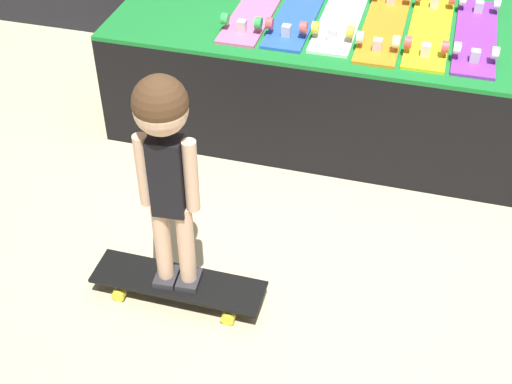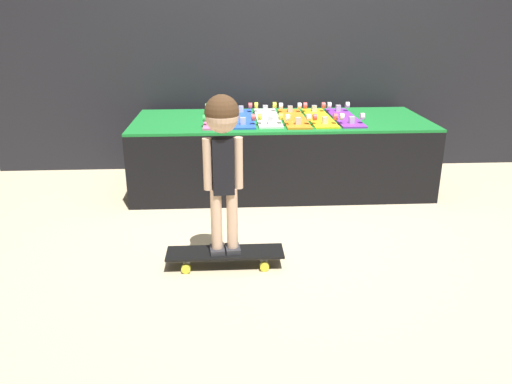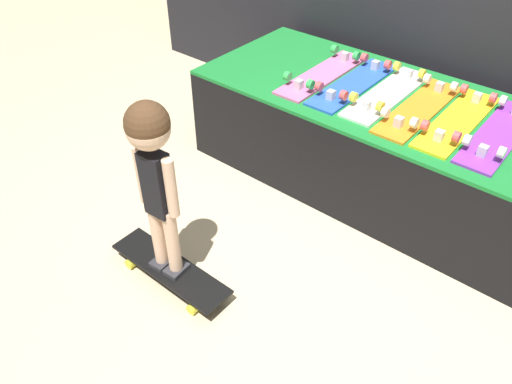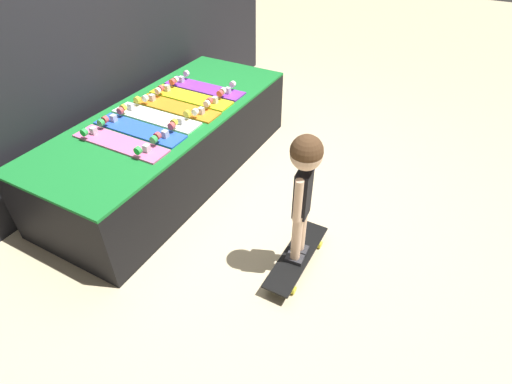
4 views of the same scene
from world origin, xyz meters
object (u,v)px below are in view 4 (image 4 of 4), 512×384
Objects in this scene: skateboard_pink_on_rack at (120,142)px; child at (304,178)px; skateboard_on_floor at (297,257)px; skateboard_purple_on_rack at (204,87)px; skateboard_white_on_rack at (156,116)px; skateboard_blue_on_rack at (139,129)px; skateboard_yellow_on_rack at (191,96)px; skateboard_orange_on_rack at (176,106)px.

child is at bearing -87.43° from skateboard_pink_on_rack.
skateboard_pink_on_rack is 0.82× the size of child.
skateboard_on_floor is 0.75× the size of child.
skateboard_pink_on_rack is 1.00× the size of skateboard_purple_on_rack.
skateboard_on_floor is at bearing -104.38° from skateboard_white_on_rack.
skateboard_yellow_on_rack is at bearing -1.16° from skateboard_blue_on_rack.
skateboard_yellow_on_rack is at bearing -0.23° from skateboard_pink_on_rack.
skateboard_orange_on_rack is (0.41, -0.02, 0.00)m from skateboard_blue_on_rack.
skateboard_yellow_on_rack is 1.55m from child.
skateboard_white_on_rack is 0.82× the size of child.
skateboard_orange_on_rack is 0.82× the size of child.
skateboard_purple_on_rack is 1.10× the size of skateboard_on_floor.
skateboard_orange_on_rack is at bearing -3.10° from skateboard_blue_on_rack.
skateboard_yellow_on_rack is 1.00× the size of skateboard_purple_on_rack.
skateboard_purple_on_rack is (1.03, 0.00, 0.00)m from skateboard_pink_on_rack.
skateboard_white_on_rack is at bearing 4.55° from skateboard_blue_on_rack.
skateboard_orange_on_rack is 1.00× the size of skateboard_yellow_on_rack.
skateboard_white_on_rack is at bearing 169.36° from skateboard_orange_on_rack.
skateboard_pink_on_rack is 1.36m from child.
skateboard_blue_on_rack is 0.83m from skateboard_purple_on_rack.
skateboard_orange_on_rack is at bearing 67.29° from skateboard_on_floor.
child is at bearing -119.64° from skateboard_yellow_on_rack.
skateboard_blue_on_rack is 1.00× the size of skateboard_yellow_on_rack.
skateboard_white_on_rack is (0.41, 0.03, 0.00)m from skateboard_pink_on_rack.
skateboard_white_on_rack is 1.51m from skateboard_on_floor.
skateboard_orange_on_rack is 0.41m from skateboard_purple_on_rack.
skateboard_blue_on_rack is 1.37m from child.
skateboard_pink_on_rack is at bearing 92.57° from skateboard_on_floor.
child is at bearing 180.00° from skateboard_on_floor.
skateboard_on_floor is at bearing -4.80° from child.
skateboard_on_floor is (-0.56, -1.34, -0.52)m from skateboard_orange_on_rack.
skateboard_pink_on_rack is 1.10× the size of skateboard_on_floor.
skateboard_white_on_rack is 1.10× the size of skateboard_on_floor.
skateboard_purple_on_rack is at bearing -0.65° from skateboard_blue_on_rack.
skateboard_orange_on_rack is at bearing 62.49° from child.
skateboard_blue_on_rack is 0.21m from skateboard_white_on_rack.
skateboard_orange_on_rack is at bearing -1.21° from skateboard_pink_on_rack.
skateboard_pink_on_rack is 1.00× the size of skateboard_orange_on_rack.
skateboard_yellow_on_rack is (0.62, -0.01, 0.00)m from skateboard_blue_on_rack.
child reaches higher than skateboard_white_on_rack.
skateboard_pink_on_rack is 1.00× the size of skateboard_blue_on_rack.
skateboard_purple_on_rack reaches higher than skateboard_on_floor.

